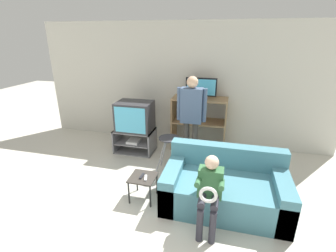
{
  "coord_description": "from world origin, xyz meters",
  "views": [
    {
      "loc": [
        1.01,
        -1.9,
        2.33
      ],
      "look_at": [
        0.07,
        1.77,
        0.9
      ],
      "focal_mm": 26.0,
      "sensor_mm": 36.0,
      "label": 1
    }
  ],
  "objects_px": {
    "television_flat": "(201,89)",
    "remote_control_white": "(146,178)",
    "snack_table": "(143,180)",
    "couch": "(224,187)",
    "television_main": "(135,116)",
    "person_seated_child": "(210,189)",
    "folding_stool": "(169,144)",
    "tv_stand": "(135,141)",
    "media_shelf": "(199,123)",
    "remote_control_black": "(142,176)",
    "person_standing_adult": "(191,113)"
  },
  "relations": [
    {
      "from": "television_main",
      "to": "person_seated_child",
      "type": "relative_size",
      "value": 0.71
    },
    {
      "from": "person_seated_child",
      "to": "couch",
      "type": "bearing_deg",
      "value": 71.68
    },
    {
      "from": "person_standing_adult",
      "to": "tv_stand",
      "type": "bearing_deg",
      "value": 169.31
    },
    {
      "from": "television_flat",
      "to": "person_seated_child",
      "type": "height_order",
      "value": "television_flat"
    },
    {
      "from": "snack_table",
      "to": "couch",
      "type": "height_order",
      "value": "couch"
    },
    {
      "from": "couch",
      "to": "person_standing_adult",
      "type": "height_order",
      "value": "person_standing_adult"
    },
    {
      "from": "television_flat",
      "to": "remote_control_white",
      "type": "distance_m",
      "value": 2.26
    },
    {
      "from": "folding_stool",
      "to": "snack_table",
      "type": "height_order",
      "value": "folding_stool"
    },
    {
      "from": "folding_stool",
      "to": "remote_control_black",
      "type": "xyz_separation_m",
      "value": [
        -0.21,
        -0.82,
        -0.16
      ]
    },
    {
      "from": "media_shelf",
      "to": "person_standing_adult",
      "type": "bearing_deg",
      "value": -95.07
    },
    {
      "from": "tv_stand",
      "to": "folding_stool",
      "type": "bearing_deg",
      "value": -35.87
    },
    {
      "from": "television_flat",
      "to": "remote_control_white",
      "type": "bearing_deg",
      "value": -104.41
    },
    {
      "from": "television_main",
      "to": "folding_stool",
      "type": "relative_size",
      "value": 1.04
    },
    {
      "from": "television_main",
      "to": "person_seated_child",
      "type": "bearing_deg",
      "value": -47.77
    },
    {
      "from": "folding_stool",
      "to": "person_seated_child",
      "type": "bearing_deg",
      "value": -56.25
    },
    {
      "from": "tv_stand",
      "to": "remote_control_black",
      "type": "bearing_deg",
      "value": -64.65
    },
    {
      "from": "remote_control_black",
      "to": "tv_stand",
      "type": "bearing_deg",
      "value": 117.47
    },
    {
      "from": "folding_stool",
      "to": "television_main",
      "type": "bearing_deg",
      "value": 143.35
    },
    {
      "from": "remote_control_white",
      "to": "television_main",
      "type": "bearing_deg",
      "value": 100.19
    },
    {
      "from": "television_main",
      "to": "couch",
      "type": "bearing_deg",
      "value": -35.02
    },
    {
      "from": "television_main",
      "to": "snack_table",
      "type": "bearing_deg",
      "value": -65.0
    },
    {
      "from": "folding_stool",
      "to": "snack_table",
      "type": "xyz_separation_m",
      "value": [
        -0.19,
        -0.82,
        -0.23
      ]
    },
    {
      "from": "person_standing_adult",
      "to": "remote_control_white",
      "type": "bearing_deg",
      "value": -108.99
    },
    {
      "from": "tv_stand",
      "to": "person_seated_child",
      "type": "xyz_separation_m",
      "value": [
        1.71,
        -1.85,
        0.36
      ]
    },
    {
      "from": "remote_control_white",
      "to": "person_standing_adult",
      "type": "bearing_deg",
      "value": 54.91
    },
    {
      "from": "television_main",
      "to": "couch",
      "type": "relative_size",
      "value": 0.42
    },
    {
      "from": "television_flat",
      "to": "snack_table",
      "type": "distance_m",
      "value": 2.27
    },
    {
      "from": "tv_stand",
      "to": "snack_table",
      "type": "distance_m",
      "value": 1.64
    },
    {
      "from": "snack_table",
      "to": "remote_control_white",
      "type": "xyz_separation_m",
      "value": [
        0.06,
        -0.03,
        0.06
      ]
    },
    {
      "from": "tv_stand",
      "to": "remote_control_white",
      "type": "height_order",
      "value": "tv_stand"
    },
    {
      "from": "television_main",
      "to": "couch",
      "type": "distance_m",
      "value": 2.33
    },
    {
      "from": "media_shelf",
      "to": "folding_stool",
      "type": "relative_size",
      "value": 1.65
    },
    {
      "from": "media_shelf",
      "to": "couch",
      "type": "distance_m",
      "value": 1.9
    },
    {
      "from": "couch",
      "to": "person_seated_child",
      "type": "distance_m",
      "value": 0.66
    },
    {
      "from": "tv_stand",
      "to": "media_shelf",
      "type": "relative_size",
      "value": 0.72
    },
    {
      "from": "television_flat",
      "to": "remote_control_black",
      "type": "xyz_separation_m",
      "value": [
        -0.58,
        -1.96,
        -0.93
      ]
    },
    {
      "from": "television_flat",
      "to": "remote_control_black",
      "type": "distance_m",
      "value": 2.24
    },
    {
      "from": "person_seated_child",
      "to": "tv_stand",
      "type": "bearing_deg",
      "value": 132.66
    },
    {
      "from": "person_seated_child",
      "to": "person_standing_adult",
      "type": "bearing_deg",
      "value": 107.0
    },
    {
      "from": "folding_stool",
      "to": "person_standing_adult",
      "type": "height_order",
      "value": "person_standing_adult"
    },
    {
      "from": "couch",
      "to": "television_main",
      "type": "bearing_deg",
      "value": 144.98
    },
    {
      "from": "tv_stand",
      "to": "snack_table",
      "type": "height_order",
      "value": "tv_stand"
    },
    {
      "from": "remote_control_black",
      "to": "couch",
      "type": "distance_m",
      "value": 1.21
    },
    {
      "from": "person_standing_adult",
      "to": "television_main",
      "type": "bearing_deg",
      "value": 169.07
    },
    {
      "from": "folding_stool",
      "to": "person_seated_child",
      "type": "xyz_separation_m",
      "value": [
        0.8,
        -1.2,
        0.05
      ]
    },
    {
      "from": "remote_control_black",
      "to": "couch",
      "type": "bearing_deg",
      "value": 10.29
    },
    {
      "from": "tv_stand",
      "to": "person_standing_adult",
      "type": "bearing_deg",
      "value": -10.69
    },
    {
      "from": "remote_control_black",
      "to": "person_standing_adult",
      "type": "height_order",
      "value": "person_standing_adult"
    },
    {
      "from": "television_main",
      "to": "remote_control_black",
      "type": "relative_size",
      "value": 4.92
    },
    {
      "from": "folding_stool",
      "to": "remote_control_white",
      "type": "bearing_deg",
      "value": -99.21
    }
  ]
}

